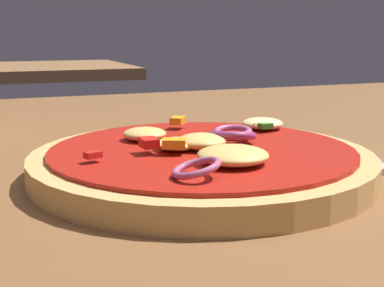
{
  "coord_description": "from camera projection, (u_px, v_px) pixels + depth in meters",
  "views": [
    {
      "loc": [
        -0.13,
        -0.37,
        0.14
      ],
      "look_at": [
        0.02,
        0.0,
        0.05
      ],
      "focal_mm": 49.01,
      "sensor_mm": 36.0,
      "label": 1
    }
  ],
  "objects": [
    {
      "name": "dining_table",
      "position": [
        170.0,
        193.0,
        0.41
      ],
      "size": [
        1.44,
        1.03,
        0.03
      ],
      "color": "brown",
      "rests_on": "ground"
    },
    {
      "name": "pizza",
      "position": [
        203.0,
        160.0,
        0.39
      ],
      "size": [
        0.25,
        0.25,
        0.03
      ],
      "color": "tan",
      "rests_on": "dining_table"
    }
  ]
}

